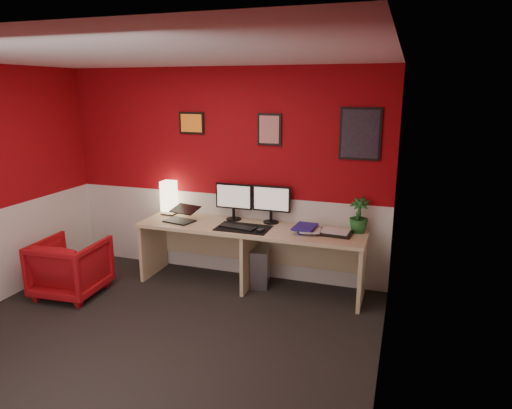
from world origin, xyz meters
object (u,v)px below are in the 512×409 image
shoji_lamp (169,199)px  monitor_left (233,196)px  pc_tower (261,265)px  zen_tray (335,233)px  potted_plant (359,215)px  desk (250,257)px  armchair (71,267)px  laptop (179,213)px  monitor_right (271,199)px

shoji_lamp → monitor_left: 0.85m
shoji_lamp → pc_tower: 1.40m
zen_tray → potted_plant: size_ratio=0.92×
shoji_lamp → pc_tower: bearing=-2.4°
desk → zen_tray: 1.03m
potted_plant → armchair: size_ratio=0.54×
zen_tray → potted_plant: (0.23, 0.16, 0.17)m
laptop → potted_plant: potted_plant is taller
laptop → desk: bearing=17.1°
desk → potted_plant: bearing=9.1°
monitor_right → armchair: 2.37m
laptop → monitor_left: 0.67m
laptop → pc_tower: (0.94, 0.21, -0.61)m
laptop → potted_plant: (2.04, 0.26, 0.08)m
monitor_left → armchair: size_ratio=0.82×
desk → potted_plant: potted_plant is taller
zen_tray → pc_tower: size_ratio=0.78×
desk → monitor_left: size_ratio=4.48×
laptop → monitor_right: monitor_right is taller
desk → armchair: bearing=-156.0°
monitor_left → pc_tower: size_ratio=1.29×
monitor_right → pc_tower: (-0.10, -0.09, -0.80)m
zen_tray → shoji_lamp: bearing=175.5°
potted_plant → shoji_lamp: bearing=-180.0°
monitor_left → potted_plant: bearing=-0.9°
potted_plant → zen_tray: bearing=-144.3°
monitor_left → zen_tray: bearing=-8.6°
shoji_lamp → monitor_left: monitor_left is taller
desk → potted_plant: (1.18, 0.19, 0.55)m
monitor_right → potted_plant: 1.01m
shoji_lamp → potted_plant: (2.31, 0.00, -0.01)m
desk → shoji_lamp: bearing=170.4°
monitor_right → armchair: bearing=-152.5°
armchair → shoji_lamp: bearing=-128.7°
shoji_lamp → zen_tray: (2.08, -0.16, -0.18)m
monitor_left → potted_plant: monitor_left is taller
shoji_lamp → monitor_left: bearing=1.5°
desk → pc_tower: (0.08, 0.14, -0.14)m
desk → monitor_right: monitor_right is taller
monitor_left → armchair: bearing=-146.5°
desk → zen_tray: zen_tray is taller
desk → zen_tray: (0.96, 0.03, 0.38)m
desk → armchair: size_ratio=3.70×
shoji_lamp → armchair: (-0.71, -1.01, -0.61)m
desk → pc_tower: size_ratio=5.78×
monitor_left → monitor_right: (0.46, 0.02, 0.00)m
monitor_left → pc_tower: monitor_left is taller
zen_tray → monitor_right: bearing=165.1°
monitor_left → zen_tray: monitor_left is taller
desk → zen_tray: size_ratio=7.43×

